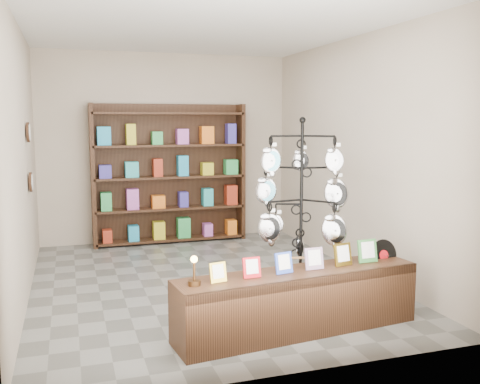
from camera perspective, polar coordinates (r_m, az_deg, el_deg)
name	(u,v)px	position (r m, az deg, el deg)	size (l,w,h in m)	color
ground	(206,282)	(6.57, -3.68, -9.55)	(5.00, 5.00, 0.00)	slate
room_envelope	(204,128)	(6.28, -3.83, 6.80)	(5.00, 5.00, 5.00)	#BEAD99
display_tree	(301,200)	(5.43, 6.56, -0.87)	(1.08, 1.08, 1.98)	black
front_shelf	(298,301)	(5.05, 6.26, -11.50)	(2.38, 0.74, 0.83)	black
back_shelving	(170,178)	(8.57, -7.51, 1.48)	(2.42, 0.36, 2.20)	black
wall_clocks	(29,157)	(6.92, -21.54, 3.46)	(0.03, 0.24, 0.84)	black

